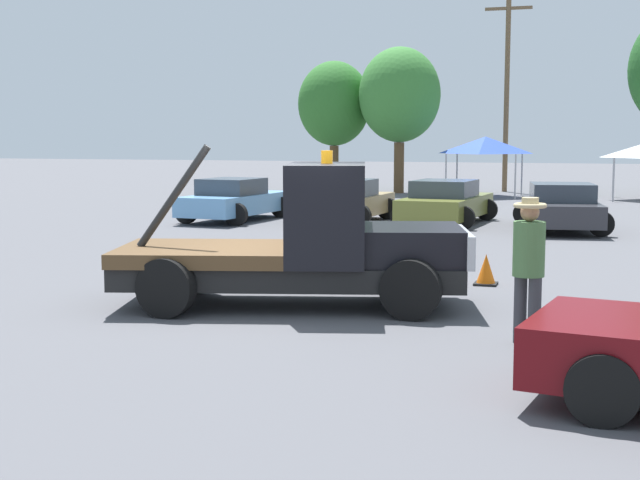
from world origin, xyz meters
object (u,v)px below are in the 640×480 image
object	(u,v)px
parked_car_olive	(446,203)
tree_right	(400,95)
canopy_tent_blue	(485,145)
person_near_truck	(529,258)
tree_left	(334,104)
parked_car_skyblue	(235,200)
traffic_cone	(486,271)
tow_truck	(311,246)
parked_car_tan	(345,202)
parked_car_charcoal	(561,208)
utility_pole	(507,83)

from	to	relation	value
parked_car_olive	tree_right	size ratio (longest dim) A/B	0.71
canopy_tent_blue	tree_right	bearing A→B (deg)	162.48
person_near_truck	tree_left	distance (m)	32.75
tree_right	person_near_truck	bearing A→B (deg)	-74.09
parked_car_skyblue	tree_right	bearing A→B (deg)	-0.98
traffic_cone	person_near_truck	bearing A→B (deg)	-76.17
tow_truck	tree_left	size ratio (longest dim) A/B	0.91
parked_car_tan	tree_left	bearing A→B (deg)	20.82
tow_truck	parked_car_charcoal	size ratio (longest dim) A/B	1.22
parked_car_skyblue	utility_pole	distance (m)	19.52
person_near_truck	parked_car_charcoal	xyz separation A→B (m)	(-0.31, 14.46, -0.45)
parked_car_tan	traffic_cone	world-z (taller)	parked_car_tan
canopy_tent_blue	utility_pole	bearing A→B (deg)	83.57
parked_car_olive	tree_right	xyz separation A→B (m)	(-4.73, 14.32, 3.90)
parked_car_charcoal	utility_pole	distance (m)	18.68
parked_car_olive	tree_right	world-z (taller)	tree_right
traffic_cone	tree_left	bearing A→B (deg)	112.55
parked_car_tan	tree_right	bearing A→B (deg)	9.15
person_near_truck	parked_car_skyblue	bearing A→B (deg)	-112.95
tree_left	traffic_cone	bearing A→B (deg)	-67.45
canopy_tent_blue	tree_left	bearing A→B (deg)	164.86
person_near_truck	tree_left	world-z (taller)	tree_left
parked_car_olive	parked_car_skyblue	bearing A→B (deg)	102.79
tow_truck	traffic_cone	distance (m)	3.73
tree_left	utility_pole	xyz separation A→B (m)	(8.03, 1.87, 0.97)
traffic_cone	utility_pole	xyz separation A→B (m)	(-2.73, 27.80, 4.93)
person_near_truck	parked_car_charcoal	bearing A→B (deg)	-147.16
tow_truck	tree_right	size ratio (longest dim) A/B	0.85
tree_right	canopy_tent_blue	bearing A→B (deg)	-17.52
parked_car_skyblue	tow_truck	bearing A→B (deg)	-146.26
parked_car_skyblue	parked_car_olive	bearing A→B (deg)	-76.07
parked_car_tan	tree_right	distance (m)	15.38
tow_truck	parked_car_skyblue	xyz separation A→B (m)	(-6.80, 12.76, -0.29)
tree_left	tree_right	bearing A→B (deg)	-12.16
person_near_truck	parked_car_tan	bearing A→B (deg)	-123.97
person_near_truck	parked_car_tan	distance (m)	16.32
tow_truck	utility_pole	size ratio (longest dim) A/B	0.58
parked_car_tan	traffic_cone	distance (m)	11.86
tow_truck	canopy_tent_blue	bearing A→B (deg)	76.60
tow_truck	utility_pole	distance (m)	30.93
parked_car_skyblue	tree_right	distance (m)	15.85
canopy_tent_blue	traffic_cone	xyz separation A→B (m)	(3.18, -23.87, -2.01)
parked_car_tan	traffic_cone	bearing A→B (deg)	-148.91
tree_left	tree_right	distance (m)	3.51
parked_car_skyblue	traffic_cone	distance (m)	13.50
parked_car_olive	utility_pole	bearing A→B (deg)	4.90
parked_car_tan	parked_car_charcoal	world-z (taller)	same
tree_left	traffic_cone	world-z (taller)	tree_left
parked_car_skyblue	utility_pole	xyz separation A→B (m)	(6.41, 17.87, 4.54)
utility_pole	canopy_tent_blue	bearing A→B (deg)	-96.43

